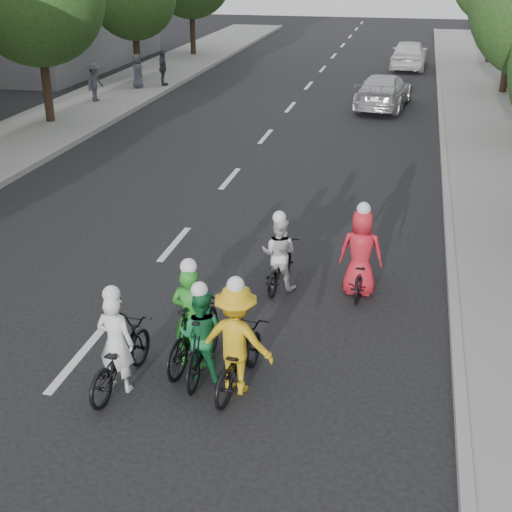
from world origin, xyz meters
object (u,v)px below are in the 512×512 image
(cyclist_3, at_px, (237,348))
(cyclist_5, at_px, (279,260))
(follow_car_lead, at_px, (384,91))
(cyclist_0, at_px, (119,353))
(spectator_2, at_px, (137,71))
(follow_car_trail, at_px, (409,54))
(cyclist_4, at_px, (192,327))
(spectator_1, at_px, (163,68))
(spectator_0, at_px, (95,82))
(cyclist_2, at_px, (361,261))
(cyclist_1, at_px, (202,339))

(cyclist_3, relative_size, cyclist_5, 1.13)
(follow_car_lead, bearing_deg, cyclist_0, 88.67)
(cyclist_0, xyz_separation_m, spectator_2, (-8.41, 22.46, 0.33))
(follow_car_trail, bearing_deg, cyclist_3, 88.16)
(cyclist_0, bearing_deg, cyclist_3, -163.82)
(cyclist_4, xyz_separation_m, follow_car_lead, (1.84, 20.40, 0.02))
(spectator_1, bearing_deg, cyclist_3, -167.43)
(cyclist_0, height_order, spectator_0, cyclist_0)
(cyclist_2, bearing_deg, follow_car_trail, -89.61)
(cyclist_1, relative_size, cyclist_4, 0.97)
(follow_car_trail, distance_m, spectator_0, 17.63)
(cyclist_1, height_order, spectator_0, spectator_0)
(cyclist_1, distance_m, follow_car_trail, 31.20)
(cyclist_1, xyz_separation_m, spectator_2, (-9.55, 21.87, 0.27))
(follow_car_lead, bearing_deg, follow_car_trail, -88.07)
(follow_car_trail, bearing_deg, cyclist_2, 90.87)
(cyclist_5, xyz_separation_m, spectator_2, (-10.12, 18.54, 0.34))
(spectator_1, distance_m, spectator_2, 1.24)
(cyclist_3, relative_size, spectator_2, 1.26)
(cyclist_1, distance_m, follow_car_lead, 20.73)
(cyclist_5, bearing_deg, cyclist_2, -172.19)
(follow_car_lead, bearing_deg, cyclist_1, 91.58)
(spectator_1, bearing_deg, spectator_2, 121.17)
(cyclist_2, distance_m, follow_car_trail, 27.68)
(spectator_1, bearing_deg, spectator_0, 149.13)
(cyclist_1, height_order, cyclist_3, cyclist_3)
(cyclist_2, bearing_deg, cyclist_3, 68.49)
(cyclist_5, height_order, spectator_1, spectator_1)
(cyclist_2, relative_size, spectator_1, 1.17)
(cyclist_4, distance_m, follow_car_lead, 20.48)
(cyclist_3, distance_m, follow_car_lead, 20.95)
(cyclist_4, bearing_deg, spectator_0, -52.92)
(cyclist_5, relative_size, spectator_0, 1.08)
(cyclist_1, distance_m, spectator_2, 23.87)
(spectator_2, bearing_deg, cyclist_1, -162.47)
(spectator_1, bearing_deg, cyclist_4, -168.87)
(cyclist_3, height_order, follow_car_trail, cyclist_3)
(cyclist_0, distance_m, follow_car_trail, 31.88)
(cyclist_0, bearing_deg, follow_car_lead, -91.73)
(cyclist_0, distance_m, spectator_0, 21.30)
(cyclist_2, xyz_separation_m, spectator_0, (-12.32, 15.26, 0.27))
(follow_car_lead, distance_m, spectator_0, 11.95)
(follow_car_trail, xyz_separation_m, spectator_0, (-12.52, -12.42, 0.16))
(spectator_0, bearing_deg, cyclist_4, -142.87)
(follow_car_trail, bearing_deg, cyclist_1, 87.00)
(cyclist_4, bearing_deg, cyclist_0, 52.46)
(follow_car_trail, bearing_deg, follow_car_lead, 87.23)
(cyclist_1, bearing_deg, cyclist_2, -122.88)
(cyclist_2, height_order, cyclist_3, cyclist_3)
(cyclist_5, bearing_deg, follow_car_lead, -89.28)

